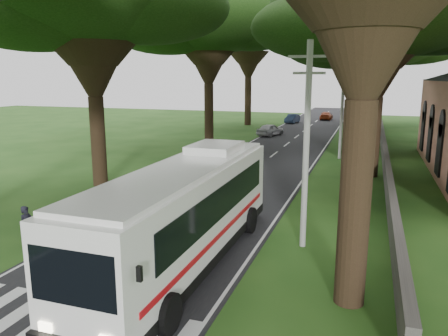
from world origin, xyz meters
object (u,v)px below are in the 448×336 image
object	(u,v)px
pole_near	(306,143)
pedestrian	(27,227)
distant_car_b	(292,119)
coach_bus	(186,212)
distant_car_a	(270,130)
distant_car_c	(326,116)
pole_far	(353,97)
pole_mid	(342,108)

from	to	relation	value
pole_near	pedestrian	distance (m)	11.47
distant_car_b	coach_bus	bearing A→B (deg)	-77.29
coach_bus	distant_car_a	distance (m)	35.13
pole_near	distant_car_a	xyz separation A→B (m)	(-8.48, 31.74, -3.47)
distant_car_b	pedestrian	world-z (taller)	pedestrian
distant_car_c	pedestrian	bearing A→B (deg)	84.86
distant_car_b	distant_car_c	xyz separation A→B (m)	(4.14, 6.50, -0.02)
coach_bus	distant_car_c	size ratio (longest dim) A/B	2.99
pole_far	coach_bus	bearing A→B (deg)	-94.95
distant_car_c	pole_near	bearing A→B (deg)	95.68
pole_near	distant_car_a	bearing A→B (deg)	104.96
pole_far	distant_car_a	size ratio (longest dim) A/B	2.00
pole_near	distant_car_b	distance (m)	47.16
coach_bus	pedestrian	distance (m)	6.76
coach_bus	distant_car_b	xyz separation A→B (m)	(-4.78, 49.30, -1.31)
distant_car_c	pedestrian	xyz separation A→B (m)	(-6.02, -56.32, 0.21)
pole_far	pedestrian	size ratio (longest dim) A/B	4.74
pole_near	pedestrian	xyz separation A→B (m)	(-10.37, -3.57, -3.34)
pole_near	distant_car_a	size ratio (longest dim) A/B	2.00
pole_near	distant_car_b	bearing A→B (deg)	100.41
coach_bus	distant_car_c	world-z (taller)	coach_bus
pole_far	pedestrian	xyz separation A→B (m)	(-10.37, -43.57, -3.34)
distant_car_a	distant_car_c	size ratio (longest dim) A/B	0.96
distant_car_a	distant_car_c	xyz separation A→B (m)	(4.12, 21.02, -0.08)
distant_car_a	pedestrian	xyz separation A→B (m)	(-1.89, -35.30, 0.13)
pole_near	distant_car_a	distance (m)	33.03
pole_mid	pedestrian	size ratio (longest dim) A/B	4.74
pole_mid	pedestrian	bearing A→B (deg)	-113.76
distant_car_b	pole_mid	bearing A→B (deg)	-64.89
pole_near	distant_car_b	xyz separation A→B (m)	(-8.50, 46.26, -3.53)
pole_mid	distant_car_b	world-z (taller)	pole_mid
pole_near	pole_mid	bearing A→B (deg)	90.00
distant_car_b	distant_car_c	bearing A→B (deg)	64.68
pole_mid	distant_car_b	xyz separation A→B (m)	(-8.50, 26.26, -3.53)
pole_far	distant_car_b	size ratio (longest dim) A/B	2.11
pole_near	distant_car_c	xyz separation A→B (m)	(-4.36, 52.76, -3.55)
pole_near	pedestrian	size ratio (longest dim) A/B	4.74
coach_bus	pole_far	bearing A→B (deg)	85.32
distant_car_a	pedestrian	size ratio (longest dim) A/B	2.37
coach_bus	pole_mid	bearing A→B (deg)	81.08
pole_near	pole_mid	xyz separation A→B (m)	(0.00, 20.00, 0.00)
distant_car_a	distant_car_b	world-z (taller)	distant_car_a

